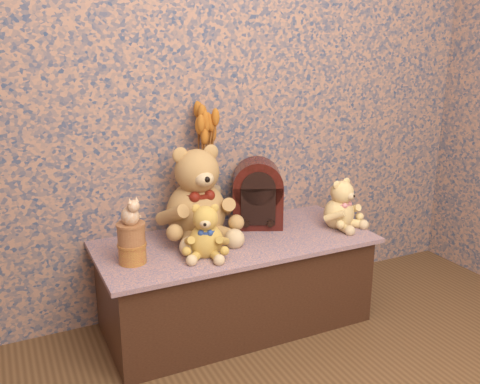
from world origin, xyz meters
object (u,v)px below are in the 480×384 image
(biscuit_tin_lower, at_px, (132,253))
(ceramic_vase, at_px, (208,209))
(teddy_small, at_px, (340,201))
(cathedral_radio, at_px, (257,193))
(teddy_medium, at_px, (206,228))
(cat_figurine, at_px, (130,210))
(teddy_large, at_px, (196,189))

(biscuit_tin_lower, bearing_deg, ceramic_vase, 27.47)
(ceramic_vase, bearing_deg, teddy_small, -20.83)
(cathedral_radio, bearing_deg, teddy_medium, -122.72)
(teddy_small, xyz_separation_m, cat_figurine, (-1.02, 0.01, 0.10))
(biscuit_tin_lower, bearing_deg, cathedral_radio, 15.05)
(cathedral_radio, height_order, cat_figurine, cathedral_radio)
(teddy_medium, relative_size, biscuit_tin_lower, 2.18)
(teddy_large, distance_m, biscuit_tin_lower, 0.42)
(cathedral_radio, relative_size, cat_figurine, 2.76)
(cat_figurine, bearing_deg, teddy_medium, -28.94)
(teddy_small, bearing_deg, teddy_large, 146.55)
(cathedral_radio, xyz_separation_m, ceramic_vase, (-0.24, 0.04, -0.06))
(teddy_large, xyz_separation_m, teddy_small, (0.67, -0.17, -0.10))
(teddy_small, xyz_separation_m, biscuit_tin_lower, (-1.02, 0.01, -0.09))
(cat_figurine, bearing_deg, ceramic_vase, 9.24)
(teddy_medium, height_order, cat_figurine, cat_figurine)
(teddy_large, bearing_deg, cat_figurine, -154.84)
(ceramic_vase, bearing_deg, teddy_large, -144.64)
(teddy_large, height_order, teddy_small, teddy_large)
(teddy_large, relative_size, cathedral_radio, 1.39)
(teddy_medium, distance_m, ceramic_vase, 0.30)
(teddy_medium, relative_size, cat_figurine, 2.05)
(biscuit_tin_lower, distance_m, cat_figurine, 0.19)
(teddy_large, xyz_separation_m, biscuit_tin_lower, (-0.34, -0.16, -0.19))
(teddy_small, height_order, cathedral_radio, cathedral_radio)
(teddy_small, distance_m, ceramic_vase, 0.64)
(teddy_small, bearing_deg, ceramic_vase, 139.96)
(teddy_large, relative_size, cat_figurine, 3.85)
(teddy_medium, height_order, cathedral_radio, cathedral_radio)
(teddy_large, height_order, biscuit_tin_lower, teddy_large)
(teddy_large, bearing_deg, cathedral_radio, 2.43)
(cat_figurine, bearing_deg, biscuit_tin_lower, 0.00)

